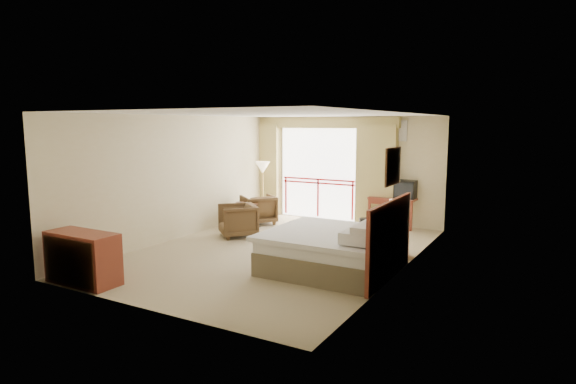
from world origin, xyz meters
The scene contains 29 objects.
floor centered at (0.00, 0.00, 0.00)m, with size 7.00×7.00×0.00m, color gray.
ceiling centered at (0.00, 0.00, 2.70)m, with size 7.00×7.00×0.00m, color white.
wall_back centered at (0.00, 3.50, 1.35)m, with size 5.00×5.00×0.00m, color beige.
wall_front centered at (0.00, -3.50, 1.35)m, with size 5.00×5.00×0.00m, color beige.
wall_left centered at (-2.50, 0.00, 1.35)m, with size 7.00×7.00×0.00m, color beige.
wall_right centered at (2.50, 0.00, 1.35)m, with size 7.00×7.00×0.00m, color beige.
balcony_door centered at (-0.80, 3.48, 1.20)m, with size 2.40×2.40×0.00m, color white.
balcony_railing centered at (-0.80, 3.46, 0.81)m, with size 2.09×0.03×1.02m.
curtain_left centered at (-2.45, 3.35, 1.25)m, with size 1.00×0.26×2.50m, color #99884E.
curtain_right centered at (0.85, 3.35, 1.25)m, with size 1.00×0.26×2.50m, color #99884E.
valance centered at (-0.80, 3.38, 2.55)m, with size 4.40×0.22×0.28m, color #99884E.
hvac_vent centered at (1.30, 3.47, 2.35)m, with size 0.50×0.04×0.50m, color silver.
bed centered at (1.50, -0.60, 0.38)m, with size 2.13×2.06×0.97m.
headboard centered at (2.46, -0.60, 0.65)m, with size 0.06×2.10×1.30m, color maroon.
framed_art centered at (2.47, -0.60, 1.85)m, with size 0.04×0.72×0.60m.
nightstand centered at (2.13, 0.81, 0.27)m, with size 0.37×0.44×0.53m, color maroon.
table_lamp centered at (2.13, 0.86, 0.95)m, with size 0.30×0.30×0.53m.
phone centered at (2.08, 0.66, 0.58)m, with size 0.20×0.15×0.09m, color black.
desk centered at (1.30, 3.38, 0.57)m, with size 1.13×0.55×0.74m.
tv centered at (1.60, 3.33, 0.95)m, with size 0.49×0.39×0.44m.
coffee_maker centered at (0.95, 3.33, 0.87)m, with size 0.12×0.12×0.27m, color black.
cup centered at (1.10, 3.28, 0.78)m, with size 0.07×0.07×0.10m, color white.
wastebasket centered at (0.87, 2.53, 0.16)m, with size 0.25×0.25×0.31m, color black.
armchair_far centered at (-1.80, 2.07, 0.00)m, with size 0.78×0.80×0.73m, color #46301B.
armchair_near centered at (-1.44, 0.66, 0.00)m, with size 0.78×0.80×0.73m, color #46301B.
side_table centered at (-1.84, 1.62, 0.41)m, with size 0.55×0.55×0.60m.
book centered at (-1.84, 1.62, 0.60)m, with size 0.15×0.20×0.02m, color white.
floor_lamp centered at (-2.10, 2.76, 1.31)m, with size 0.39×0.39×1.52m.
dresser centered at (-1.71, -3.20, 0.41)m, with size 1.24×0.53×0.83m.
Camera 1 is at (4.75, -8.03, 2.51)m, focal length 30.00 mm.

